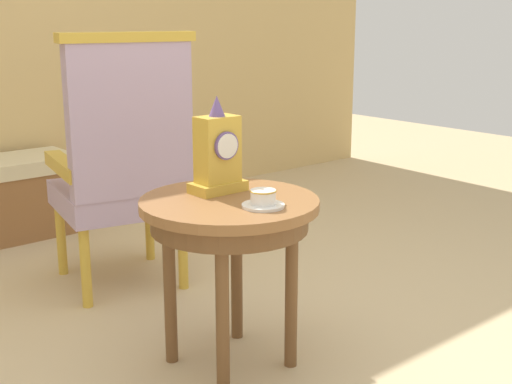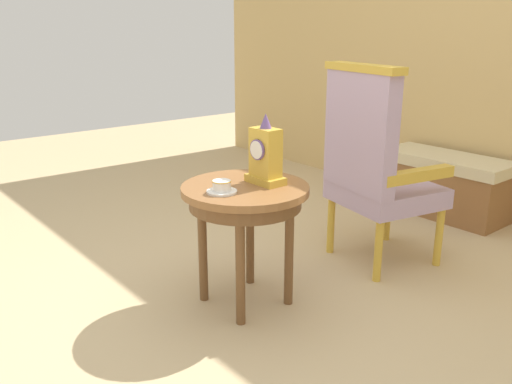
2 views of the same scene
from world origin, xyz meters
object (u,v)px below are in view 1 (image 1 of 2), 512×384
side_table (230,222)px  armchair (123,160)px  teacup_left (263,200)px  mantel_clock (218,154)px

side_table → armchair: armchair is taller
side_table → teacup_left: (0.02, -0.15, 0.11)m
armchair → mantel_clock: bearing=-94.3°
side_table → teacup_left: bearing=-82.5°
teacup_left → armchair: armchair is taller
mantel_clock → teacup_left: bearing=-92.2°
teacup_left → mantel_clock: 0.27m
side_table → armchair: 0.86m
mantel_clock → armchair: armchair is taller
mantel_clock → side_table: bearing=-106.5°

